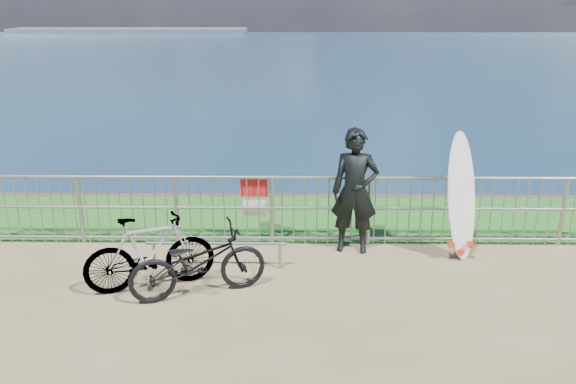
{
  "coord_description": "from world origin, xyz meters",
  "views": [
    {
      "loc": [
        -0.16,
        -6.56,
        3.62
      ],
      "look_at": [
        -0.25,
        1.2,
        1.0
      ],
      "focal_mm": 35.0,
      "sensor_mm": 36.0,
      "label": 1
    }
  ],
  "objects_px": {
    "surfboard": "(461,201)",
    "bicycle_far": "(150,252)",
    "bicycle_near": "(198,262)",
    "surfer": "(355,191)"
  },
  "relations": [
    {
      "from": "surfer",
      "to": "bicycle_far",
      "type": "bearing_deg",
      "value": -148.64
    },
    {
      "from": "bicycle_near",
      "to": "bicycle_far",
      "type": "xyz_separation_m",
      "value": [
        -0.67,
        0.19,
        0.05
      ]
    },
    {
      "from": "surfboard",
      "to": "bicycle_far",
      "type": "distance_m",
      "value": 4.48
    },
    {
      "from": "bicycle_near",
      "to": "bicycle_far",
      "type": "height_order",
      "value": "bicycle_far"
    },
    {
      "from": "surfboard",
      "to": "bicycle_far",
      "type": "bearing_deg",
      "value": -166.37
    },
    {
      "from": "surfer",
      "to": "surfboard",
      "type": "xyz_separation_m",
      "value": [
        1.54,
        -0.19,
        -0.08
      ]
    },
    {
      "from": "bicycle_far",
      "to": "bicycle_near",
      "type": "bearing_deg",
      "value": -126.15
    },
    {
      "from": "bicycle_near",
      "to": "surfer",
      "type": "bearing_deg",
      "value": -76.87
    },
    {
      "from": "surfboard",
      "to": "bicycle_near",
      "type": "xyz_separation_m",
      "value": [
        -3.68,
        -1.24,
        -0.41
      ]
    },
    {
      "from": "bicycle_far",
      "to": "surfboard",
      "type": "bearing_deg",
      "value": -96.85
    }
  ]
}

